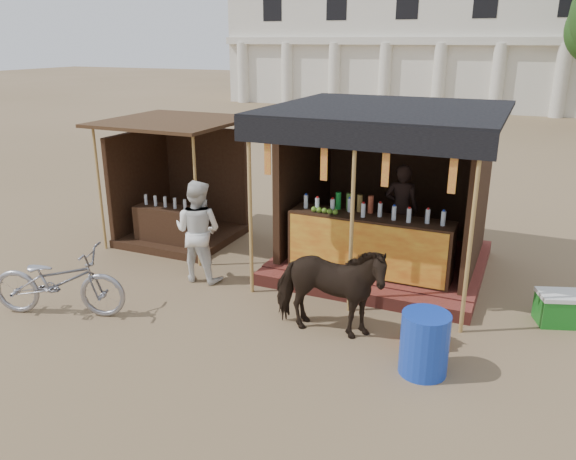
{
  "coord_description": "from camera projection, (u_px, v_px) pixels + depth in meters",
  "views": [
    {
      "loc": [
        3.19,
        -5.63,
        3.8
      ],
      "look_at": [
        0.0,
        1.6,
        1.1
      ],
      "focal_mm": 35.0,
      "sensor_mm": 36.0,
      "label": 1
    }
  ],
  "objects": [
    {
      "name": "cooler",
      "position": [
        561.0,
        308.0,
        7.83
      ],
      "size": [
        0.75,
        0.63,
        0.46
      ],
      "color": "#1A761F",
      "rests_on": "ground"
    },
    {
      "name": "bystander",
      "position": [
        198.0,
        231.0,
        9.1
      ],
      "size": [
        0.84,
        0.67,
        1.69
      ],
      "primitive_type": "imported",
      "rotation": [
        0.0,
        0.0,
        3.18
      ],
      "color": "white",
      "rests_on": "ground"
    },
    {
      "name": "red_crate",
      "position": [
        422.0,
        335.0,
        7.31
      ],
      "size": [
        0.53,
        0.5,
        0.27
      ],
      "primitive_type": "cube",
      "rotation": [
        0.0,
        0.0,
        0.34
      ],
      "color": "maroon",
      "rests_on": "ground"
    },
    {
      "name": "ground",
      "position": [
        239.0,
        346.0,
        7.32
      ],
      "size": [
        120.0,
        120.0,
        0.0
      ],
      "primitive_type": "plane",
      "color": "#846B4C",
      "rests_on": "ground"
    },
    {
      "name": "blue_barrel",
      "position": [
        424.0,
        344.0,
        6.62
      ],
      "size": [
        0.6,
        0.6,
        0.77
      ],
      "primitive_type": "cylinder",
      "rotation": [
        0.0,
        0.0,
        0.04
      ],
      "color": "#183CB4",
      "rests_on": "ground"
    },
    {
      "name": "motorbike",
      "position": [
        59.0,
        281.0,
        8.02
      ],
      "size": [
        2.06,
        1.26,
        1.02
      ],
      "primitive_type": "imported",
      "rotation": [
        0.0,
        0.0,
        1.89
      ],
      "color": "gray",
      "rests_on": "ground"
    },
    {
      "name": "secondary_stall",
      "position": [
        175.0,
        197.0,
        11.06
      ],
      "size": [
        2.4,
        2.4,
        2.38
      ],
      "color": "#332012",
      "rests_on": "ground"
    },
    {
      "name": "background_building",
      "position": [
        453.0,
        36.0,
        32.73
      ],
      "size": [
        26.0,
        7.45,
        8.18
      ],
      "color": "silver",
      "rests_on": "ground"
    },
    {
      "name": "cow",
      "position": [
        329.0,
        289.0,
        7.39
      ],
      "size": [
        1.63,
        0.83,
        1.34
      ],
      "primitive_type": "imported",
      "rotation": [
        0.0,
        0.0,
        1.64
      ],
      "color": "black",
      "rests_on": "ground"
    },
    {
      "name": "main_stall",
      "position": [
        384.0,
        211.0,
        9.51
      ],
      "size": [
        3.6,
        3.61,
        2.78
      ],
      "color": "brown",
      "rests_on": "ground"
    }
  ]
}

